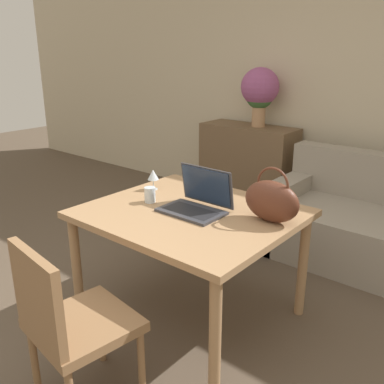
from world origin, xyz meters
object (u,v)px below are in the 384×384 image
Objects in this scene: wine_glass at (153,175)px; flower_vase at (260,91)px; laptop at (198,199)px; drinking_glass at (150,195)px; handbag at (272,201)px; chair at (68,320)px.

wine_glass is 1.87m from flower_vase.
laptop is 0.49m from wine_glass.
drinking_glass is 0.68× the size of wine_glass.
drinking_glass is at bearing -50.30° from wine_glass.
laptop is 0.44m from handbag.
flower_vase reaches higher than wine_glass.
chair is 1.21m from handbag.
wine_glass reaches higher than chair.
laptop is at bearing 98.73° from chair.
flower_vase is (-1.17, 1.78, 0.40)m from handbag.
flower_vase is (-0.75, 1.90, 0.45)m from laptop.
laptop reaches higher than wine_glass.
flower_vase is at bearing 123.38° from handbag.
drinking_glass is at bearing -77.75° from flower_vase.
flower_vase is at bearing 98.60° from wine_glass.
chair is at bearing -74.89° from flower_vase.
chair is at bearing -64.82° from wine_glass.
handbag is at bearing 0.98° from wine_glass.
handbag is 2.17m from flower_vase.
laptop is at bearing 15.41° from drinking_glass.
laptop is 0.64× the size of flower_vase.
wine_glass is at bearing -179.02° from handbag.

